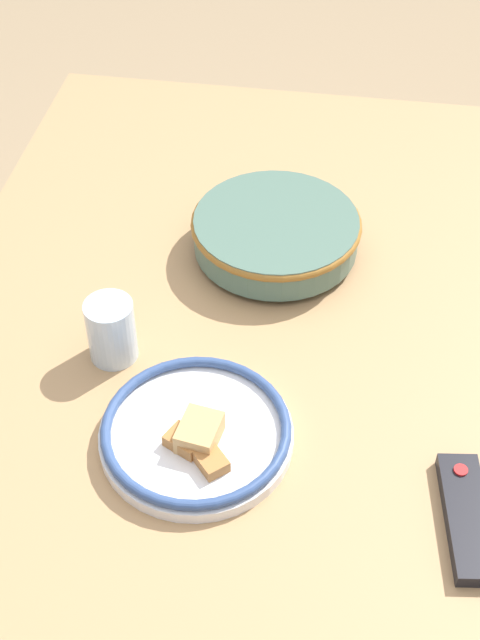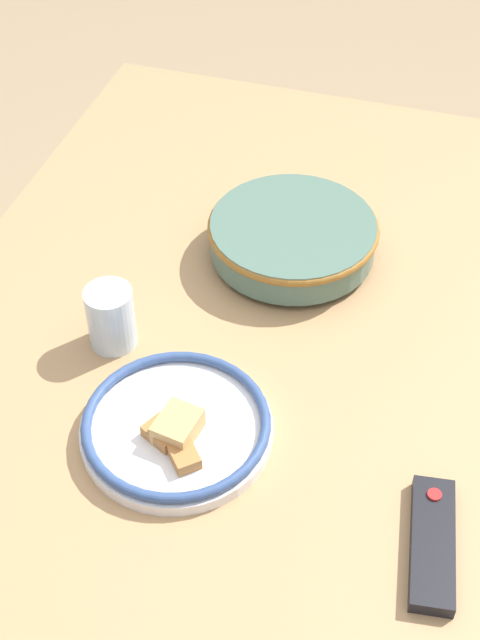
# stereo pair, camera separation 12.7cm
# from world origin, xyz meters

# --- Properties ---
(ground_plane) EXTENTS (8.00, 8.00, 0.00)m
(ground_plane) POSITION_xyz_m (0.00, 0.00, 0.00)
(ground_plane) COLOR #9E8460
(dining_table) EXTENTS (1.38, 1.07, 0.72)m
(dining_table) POSITION_xyz_m (0.00, 0.00, 0.65)
(dining_table) COLOR tan
(dining_table) RESTS_ON ground_plane
(noodle_bowl) EXTENTS (0.27, 0.27, 0.07)m
(noodle_bowl) POSITION_xyz_m (-0.20, -0.04, 0.76)
(noodle_bowl) COLOR #4C6B5B
(noodle_bowl) RESTS_ON dining_table
(food_plate) EXTENTS (0.25, 0.25, 0.05)m
(food_plate) POSITION_xyz_m (0.20, -0.10, 0.74)
(food_plate) COLOR white
(food_plate) RESTS_ON dining_table
(tv_remote) EXTENTS (0.18, 0.07, 0.02)m
(tv_remote) POSITION_xyz_m (0.27, 0.25, 0.73)
(tv_remote) COLOR black
(tv_remote) RESTS_ON dining_table
(drinking_glass) EXTENTS (0.07, 0.07, 0.10)m
(drinking_glass) POSITION_xyz_m (0.06, -0.24, 0.77)
(drinking_glass) COLOR silver
(drinking_glass) RESTS_ON dining_table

